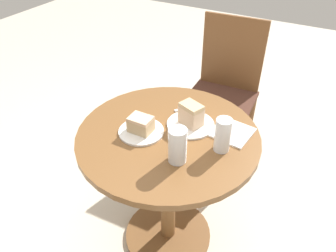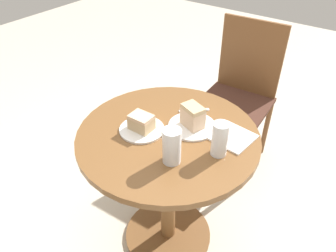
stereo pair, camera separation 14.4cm
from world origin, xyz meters
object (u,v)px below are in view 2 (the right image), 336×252
at_px(chair, 238,95).
at_px(cake_slice_far, 141,122).
at_px(glass_lemonade, 172,147).
at_px(plate_far, 142,129).
at_px(cake_slice_near, 193,116).
at_px(glass_water, 220,140).
at_px(plate_near, 192,126).

bearing_deg(chair, cake_slice_far, -97.22).
distance_m(cake_slice_far, glass_lemonade, 0.24).
distance_m(plate_far, glass_lemonade, 0.25).
bearing_deg(plate_far, chair, 86.21).
bearing_deg(cake_slice_near, chair, 98.20).
height_order(plate_far, glass_water, glass_water).
xyz_separation_m(cake_slice_near, glass_lemonade, (0.05, -0.24, 0.01)).
height_order(plate_near, cake_slice_near, cake_slice_near).
xyz_separation_m(plate_near, cake_slice_far, (-0.17, -0.15, 0.04)).
bearing_deg(glass_lemonade, cake_slice_near, 102.80).
xyz_separation_m(cake_slice_far, glass_water, (0.36, 0.06, 0.02)).
bearing_deg(glass_lemonade, chair, 99.31).
bearing_deg(plate_near, chair, 98.20).
bearing_deg(cake_slice_near, glass_lemonade, -77.20).
bearing_deg(chair, cake_slice_near, -85.23).
xyz_separation_m(plate_near, plate_far, (-0.17, -0.15, 0.00)).
bearing_deg(cake_slice_near, plate_near, 0.00).
bearing_deg(plate_near, glass_lemonade, -77.20).
distance_m(plate_near, glass_water, 0.22).
bearing_deg(plate_near, cake_slice_far, -137.98).
relative_size(plate_far, glass_water, 1.34).
xyz_separation_m(chair, cake_slice_far, (-0.06, -0.92, 0.29)).
distance_m(plate_far, cake_slice_far, 0.04).
bearing_deg(cake_slice_far, chair, 86.21).
bearing_deg(chair, glass_water, -74.38).
distance_m(plate_far, cake_slice_near, 0.24).
bearing_deg(glass_water, cake_slice_near, 154.04).
height_order(cake_slice_near, glass_lemonade, glass_lemonade).
distance_m(chair, plate_far, 0.96).
distance_m(plate_near, plate_far, 0.23).
relative_size(chair, glass_lemonade, 6.35).
bearing_deg(cake_slice_far, plate_far, 0.00).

